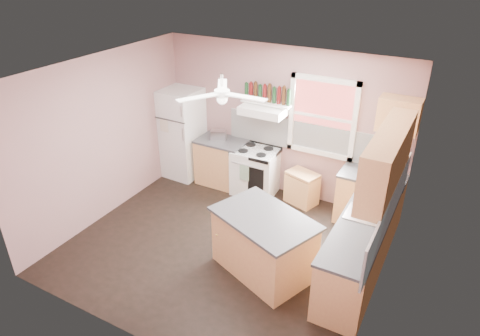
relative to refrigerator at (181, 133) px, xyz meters
The scene contains 32 objects.
floor 2.71m from the refrigerator, 40.41° to the right, with size 4.50×4.50×0.00m, color black.
ceiling 3.14m from the refrigerator, 40.41° to the right, with size 4.50×4.50×0.00m, color white.
wall_back 2.04m from the refrigerator, 10.60° to the left, with size 4.50×0.05×2.70m, color #926968.
wall_right 4.56m from the refrigerator, 21.45° to the right, with size 0.05×4.00×2.70m, color #926968.
wall_left 1.76m from the refrigerator, 101.08° to the right, with size 0.05×4.00×2.70m, color #926968.
backsplash_back 2.44m from the refrigerator, ahead, with size 2.90×0.03×0.55m, color white.
backsplash_right 4.41m from the refrigerator, 18.00° to the right, with size 0.03×2.60×0.55m, color white.
window_view 2.81m from the refrigerator, ahead, with size 1.00×0.02×1.20m, color maroon.
window_frame 2.81m from the refrigerator, ahead, with size 1.16×0.07×1.36m, color white.
refrigerator is the anchor object (origin of this frame).
base_cabinet_left 1.00m from the refrigerator, ahead, with size 0.90×0.60×0.86m, color tan.
counter_left 0.89m from the refrigerator, ahead, with size 0.92×0.62×0.04m, color #3C3C3E.
toaster 0.83m from the refrigerator, ahead, with size 0.28×0.16×0.18m, color silver.
stove 1.67m from the refrigerator, ahead, with size 0.78×0.64×0.86m, color white.
range_hood 1.88m from the refrigerator, ahead, with size 0.78×0.50×0.14m, color white.
bottle_shelf 1.93m from the refrigerator, ahead, with size 0.90×0.26×0.03m, color white.
cart 2.59m from the refrigerator, ahead, with size 0.54×0.36×0.54m, color tan.
base_cabinet_corner 3.73m from the refrigerator, ahead, with size 1.00×0.60×0.86m, color tan.
base_cabinet_right 4.15m from the refrigerator, 19.22° to the right, with size 0.60×2.20×0.86m, color tan.
counter_corner 3.70m from the refrigerator, ahead, with size 1.02×0.62×0.04m, color #3C3C3E.
counter_right 4.12m from the refrigerator, 19.27° to the right, with size 0.62×2.22×0.04m, color #3C3C3E.
sink 4.06m from the refrigerator, 16.60° to the right, with size 0.55×0.45×0.03m, color silver.
faucet 4.21m from the refrigerator, 15.98° to the right, with size 0.03×0.03×0.14m, color silver.
upper_cabinet_right 4.29m from the refrigerator, 16.06° to the right, with size 0.33×1.80×0.76m, color tan.
upper_cabinet_corner 4.04m from the refrigerator, ahead, with size 0.60×0.33×0.52m, color tan.
paper_towel 4.04m from the refrigerator, ahead, with size 0.12×0.12×0.26m, color white.
island 3.31m from the refrigerator, 34.56° to the right, with size 1.31×0.83×0.86m, color tan.
island_top 3.28m from the refrigerator, 34.56° to the right, with size 1.39×0.91×0.04m, color #3C3C3E.
ceiling_fan_hub 3.00m from the refrigerator, 40.41° to the right, with size 0.20×0.20×0.08m, color white.
soap_bottle 4.08m from the refrigerator, 15.93° to the right, with size 0.08×0.08×0.22m, color silver.
red_caddy 3.91m from the refrigerator, ahead, with size 0.18×0.12×0.10m, color #B1230F.
wine_bottles 2.00m from the refrigerator, ahead, with size 0.86×0.06×0.31m.
Camera 1 is at (2.75, -4.54, 4.14)m, focal length 32.00 mm.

